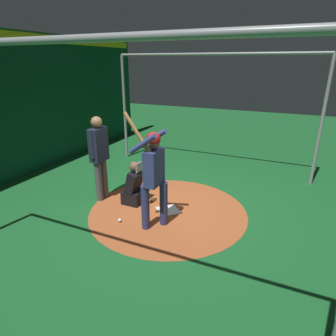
# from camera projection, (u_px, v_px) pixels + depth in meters

# --- Properties ---
(ground_plane) EXTENTS (27.35, 27.35, 0.00)m
(ground_plane) POSITION_uv_depth(u_px,v_px,m) (168.00, 211.00, 5.94)
(ground_plane) COLOR #195B28
(dirt_circle) EXTENTS (3.23, 3.23, 0.01)m
(dirt_circle) POSITION_uv_depth(u_px,v_px,m) (168.00, 211.00, 5.94)
(dirt_circle) COLOR #AD562D
(dirt_circle) RESTS_ON ground
(home_plate) EXTENTS (0.59, 0.59, 0.01)m
(home_plate) POSITION_uv_depth(u_px,v_px,m) (168.00, 210.00, 5.94)
(home_plate) COLOR white
(home_plate) RESTS_ON dirt_circle
(batter) EXTENTS (0.68, 0.49, 2.14)m
(batter) POSITION_uv_depth(u_px,v_px,m) (153.00, 171.00, 5.02)
(batter) COLOR navy
(batter) RESTS_ON ground
(catcher) EXTENTS (0.58, 0.40, 0.96)m
(catcher) POSITION_uv_depth(u_px,v_px,m) (135.00, 187.00, 6.14)
(catcher) COLOR black
(catcher) RESTS_ON ground
(umpire) EXTENTS (0.23, 0.49, 1.86)m
(umpire) POSITION_uv_depth(u_px,v_px,m) (99.00, 154.00, 6.13)
(umpire) COLOR #4C4C51
(umpire) RESTS_ON ground
(back_wall) EXTENTS (0.22, 11.35, 3.64)m
(back_wall) POSITION_uv_depth(u_px,v_px,m) (4.00, 108.00, 7.01)
(back_wall) COLOR #0C3D26
(back_wall) RESTS_ON ground
(cage_frame) EXTENTS (5.50, 5.56, 3.12)m
(cage_frame) POSITION_uv_depth(u_px,v_px,m) (168.00, 105.00, 5.18)
(cage_frame) COLOR gray
(cage_frame) RESTS_ON ground
(baseball_0) EXTENTS (0.07, 0.07, 0.07)m
(baseball_0) POSITION_uv_depth(u_px,v_px,m) (153.00, 200.00, 6.33)
(baseball_0) COLOR white
(baseball_0) RESTS_ON dirt_circle
(baseball_1) EXTENTS (0.07, 0.07, 0.07)m
(baseball_1) POSITION_uv_depth(u_px,v_px,m) (120.00, 220.00, 5.51)
(baseball_1) COLOR white
(baseball_1) RESTS_ON dirt_circle
(baseball_2) EXTENTS (0.07, 0.07, 0.07)m
(baseball_2) POSITION_uv_depth(u_px,v_px,m) (132.00, 204.00, 6.14)
(baseball_2) COLOR white
(baseball_2) RESTS_ON dirt_circle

